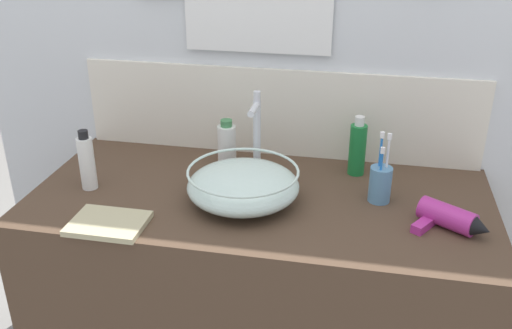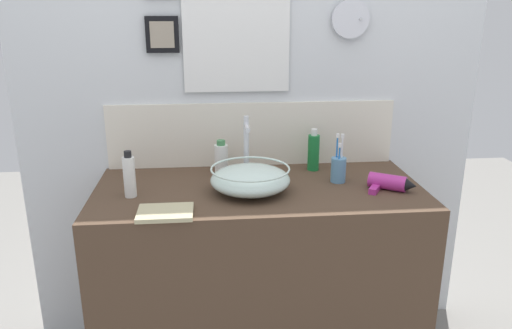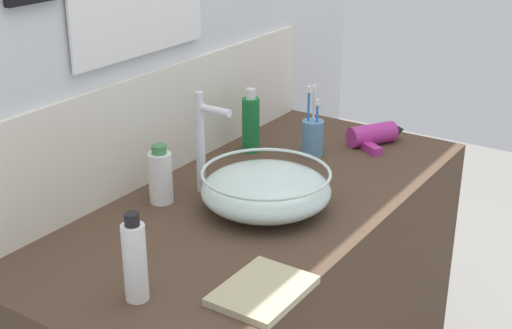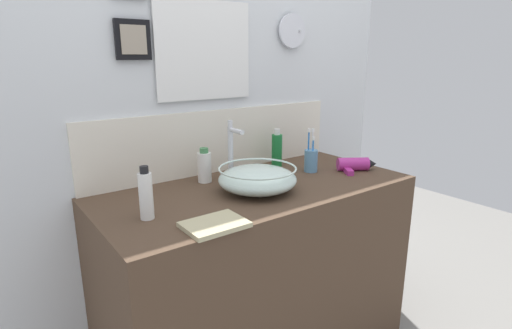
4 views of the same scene
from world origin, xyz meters
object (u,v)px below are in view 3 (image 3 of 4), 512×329
Objects in this scene: shampoo_bottle at (161,176)px; lotion_bottle at (135,260)px; soap_dispenser at (251,123)px; hair_drier at (376,135)px; faucet at (203,137)px; toothbrush_cup at (313,137)px; glass_bowl_sink at (266,189)px; hand_towel at (263,291)px.

shampoo_bottle is 0.82× the size of lotion_bottle.
shampoo_bottle is at bearing -178.68° from soap_dispenser.
hair_drier is 1.05m from lotion_bottle.
faucet is 0.15m from shampoo_bottle.
toothbrush_cup is at bearing -15.37° from faucet.
lotion_bottle is (-0.79, -0.26, -0.00)m from soap_dispenser.
toothbrush_cup is at bearing -17.92° from shampoo_bottle.
lotion_bottle is (-0.48, -0.01, 0.03)m from glass_bowl_sink.
hair_drier is 0.99× the size of toothbrush_cup.
hair_drier is 1.36× the size of shampoo_bottle.
faucet is 0.41m from toothbrush_cup.
glass_bowl_sink is 1.61× the size of hand_towel.
hair_drier is at bearing -22.36° from shampoo_bottle.
glass_bowl_sink is 1.67× the size of soap_dispenser.
faucet reaches higher than glass_bowl_sink.
lotion_bottle is 0.26m from hand_towel.
hand_towel is at bearing -52.81° from lotion_bottle.
toothbrush_cup is 1.37× the size of shampoo_bottle.
toothbrush_cup is at bearing 22.08° from hand_towel.
lotion_bottle is at bearing -161.68° from soap_dispenser.
soap_dispenser is (0.31, 0.06, -0.07)m from faucet.
shampoo_bottle is at bearing 162.08° from toothbrush_cup.
lotion_bottle is (-0.48, -0.20, -0.07)m from faucet.
glass_bowl_sink is at bearing 31.93° from hand_towel.
hair_drier is 1.08× the size of soap_dispenser.
toothbrush_cup is 1.12× the size of lotion_bottle.
lotion_bottle is at bearing -157.52° from faucet.
toothbrush_cup is at bearing 147.17° from hair_drier.
glass_bowl_sink reaches higher than hand_towel.
hair_drier is at bearing 10.62° from hand_towel.
soap_dispenser is 1.03× the size of lotion_bottle.
hair_drier is 0.22m from toothbrush_cup.
faucet is 1.30× the size of hair_drier.
soap_dispenser is (0.31, 0.25, 0.03)m from glass_bowl_sink.
soap_dispenser is at bearing 1.32° from shampoo_bottle.
toothbrush_cup reaches higher than hair_drier.
hair_drier is 0.74m from shampoo_bottle.
toothbrush_cup reaches higher than lotion_bottle.
faucet is 0.32m from soap_dispenser.
hair_drier is at bearing -48.09° from soap_dispenser.
hair_drier reaches higher than hand_towel.
shampoo_bottle is at bearing 153.70° from faucet.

